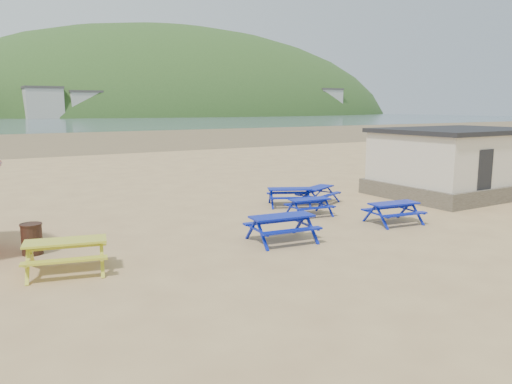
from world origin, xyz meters
TOP-DOWN VIEW (x-y plane):
  - ground at (0.00, 0.00)m, footprint 400.00×400.00m
  - wet_sand at (0.00, 55.00)m, footprint 400.00×400.00m
  - picnic_table_blue_a at (1.58, 0.81)m, footprint 1.71×1.44m
  - picnic_table_blue_b at (2.00, 2.76)m, footprint 2.26×2.11m
  - picnic_table_blue_c at (3.43, 2.62)m, footprint 2.11×1.94m
  - picnic_table_blue_d at (-1.46, -1.76)m, footprint 2.16×1.82m
  - picnic_table_blue_f at (3.36, -1.82)m, footprint 1.99×1.69m
  - picnic_table_yellow at (-7.79, -1.33)m, footprint 2.31×2.02m
  - litter_bin at (-8.31, 0.82)m, footprint 0.61×0.61m
  - amenity_block at (10.50, 1.00)m, footprint 7.40×5.40m
  - headland_town at (90.00, 229.68)m, footprint 264.00×144.00m

SIDE VIEW (x-z plane):
  - headland_town at x=90.00m, z-range -63.91..44.09m
  - ground at x=0.00m, z-range 0.00..0.00m
  - wet_sand at x=0.00m, z-range 0.00..0.00m
  - picnic_table_blue_a at x=1.58m, z-range 0.00..0.67m
  - picnic_table_blue_c at x=3.43m, z-range 0.00..0.72m
  - picnic_table_blue_b at x=2.00m, z-range 0.00..0.76m
  - picnic_table_blue_f at x=3.36m, z-range 0.00..0.76m
  - picnic_table_blue_d at x=-1.46m, z-range 0.00..0.83m
  - picnic_table_yellow at x=-7.79m, z-range 0.00..0.83m
  - litter_bin at x=-8.31m, z-range 0.01..0.90m
  - amenity_block at x=10.50m, z-range -0.01..3.14m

